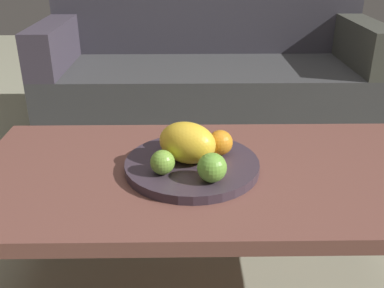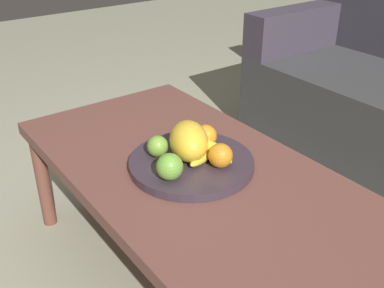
# 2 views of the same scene
# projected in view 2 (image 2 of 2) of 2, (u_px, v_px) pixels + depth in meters

# --- Properties ---
(ground_plane) EXTENTS (8.00, 8.00, 0.00)m
(ground_plane) POSITION_uv_depth(u_px,v_px,m) (199.00, 282.00, 1.52)
(ground_plane) COLOR #9A9A80
(coffee_table) EXTENTS (1.27, 0.63, 0.43)m
(coffee_table) POSITION_uv_depth(u_px,v_px,m) (199.00, 185.00, 1.33)
(coffee_table) COLOR brown
(coffee_table) RESTS_ON ground_plane
(fruit_bowl) EXTENTS (0.36, 0.36, 0.03)m
(fruit_bowl) POSITION_uv_depth(u_px,v_px,m) (192.00, 163.00, 1.34)
(fruit_bowl) COLOR #392D37
(fruit_bowl) RESTS_ON coffee_table
(melon_large_front) EXTENTS (0.19, 0.17, 0.11)m
(melon_large_front) POSITION_uv_depth(u_px,v_px,m) (189.00, 141.00, 1.31)
(melon_large_front) COLOR yellow
(melon_large_front) RESTS_ON fruit_bowl
(orange_front) EXTENTS (0.07, 0.07, 0.07)m
(orange_front) POSITION_uv_depth(u_px,v_px,m) (220.00, 155.00, 1.28)
(orange_front) COLOR orange
(orange_front) RESTS_ON fruit_bowl
(orange_left) EXTENTS (0.07, 0.07, 0.07)m
(orange_left) POSITION_uv_depth(u_px,v_px,m) (206.00, 136.00, 1.39)
(orange_left) COLOR orange
(orange_left) RESTS_ON fruit_bowl
(apple_front) EXTENTS (0.06, 0.06, 0.06)m
(apple_front) POSITION_uv_depth(u_px,v_px,m) (158.00, 146.00, 1.33)
(apple_front) COLOR #75A739
(apple_front) RESTS_ON fruit_bowl
(apple_left) EXTENTS (0.07, 0.07, 0.07)m
(apple_left) POSITION_uv_depth(u_px,v_px,m) (170.00, 167.00, 1.22)
(apple_left) COLOR #6DA93B
(apple_left) RESTS_ON fruit_bowl
(banana_bunch) EXTENTS (0.16, 0.15, 0.06)m
(banana_bunch) POSITION_uv_depth(u_px,v_px,m) (208.00, 151.00, 1.32)
(banana_bunch) COLOR yellow
(banana_bunch) RESTS_ON fruit_bowl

